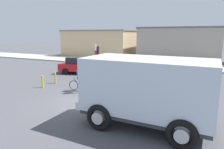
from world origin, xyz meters
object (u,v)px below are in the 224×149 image
Objects in this scene: car_white_mid at (80,65)px; pedestrian_near_kerb at (124,62)px; car_red_near at (172,69)px; traffic_light_pole at (96,62)px; bollard_far at (55,78)px; cyclist at (80,78)px; truck_foreground at (147,88)px; bollard_near at (42,81)px; car_far_side at (105,61)px.

pedestrian_near_kerb is at bearing 52.20° from car_white_mid.
car_red_near and car_white_mid have the same top height.
bollard_far is at bearing 170.04° from traffic_light_pole.
cyclist is 0.54× the size of traffic_light_pole.
car_red_near is 8.67m from car_white_mid.
car_white_mid is (-3.47, 5.20, -0.05)m from cyclist.
traffic_light_pole reaches higher than cyclist.
traffic_light_pole reaches higher than pedestrian_near_kerb.
cyclist is 6.25m from car_white_mid.
traffic_light_pole reaches higher than bollard_far.
pedestrian_near_kerb is (-5.95, 12.53, -0.82)m from truck_foreground.
car_white_mid is 5.02m from pedestrian_near_kerb.
bollard_near is (-8.53, 2.92, -1.22)m from truck_foreground.
car_white_mid is (-8.54, -1.52, 0.00)m from car_red_near.
bollard_far is (0.00, 1.40, 0.00)m from bollard_near.
bollard_near and bollard_far have the same top height.
truck_foreground reaches higher than cyclist.
car_red_near is 0.98× the size of car_far_side.
pedestrian_near_kerb is at bearing 115.39° from truck_foreground.
truck_foreground is 1.31× the size of car_red_near.
cyclist is at bearing -74.34° from car_far_side.
pedestrian_near_kerb is 1.80× the size of bollard_near.
cyclist is 8.41m from car_red_near.
car_red_near is at bearing -24.09° from pedestrian_near_kerb.
truck_foreground is at bearing -18.89° from bollard_near.
car_far_side is 4.79× the size of bollard_near.
traffic_light_pole is 0.74× the size of car_white_mid.
cyclist is 3.16m from bollard_far.
truck_foreground is at bearing -87.26° from car_red_near.
car_white_mid is at bearing 96.53° from bollard_far.
bollard_far is (-0.54, -7.74, -0.37)m from car_far_side.
bollard_near is at bearing -85.08° from car_white_mid.
cyclist reaches higher than bollard_far.
car_white_mid is 4.79× the size of bollard_far.
car_red_near is (3.92, 6.49, -1.25)m from traffic_light_pole.
cyclist is at bearing -168.87° from traffic_light_pole.
truck_foreground is 3.39× the size of pedestrian_near_kerb.
bollard_near is at bearing 161.11° from truck_foreground.
truck_foreground is at bearing -39.25° from traffic_light_pole.
cyclist reaches higher than bollard_near.
traffic_light_pole is 0.74× the size of car_far_side.
truck_foreground is 6.10× the size of bollard_far.
car_far_side is at bearing 86.59° from bollard_near.
car_far_side is 2.66× the size of pedestrian_near_kerb.
car_red_near is at bearing -14.78° from car_far_side.
truck_foreground is 5.69m from traffic_light_pole.
bollard_far is (-2.98, 0.95, -0.41)m from cyclist.
traffic_light_pole is 4.50m from bollard_far.
truck_foreground is 12.47m from car_white_mid.
car_red_near is (5.07, 6.72, -0.05)m from cyclist.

